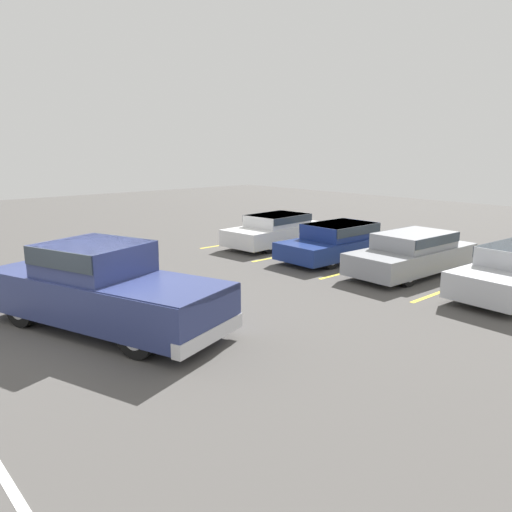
% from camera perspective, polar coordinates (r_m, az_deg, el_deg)
% --- Properties ---
extents(ground_plane, '(60.00, 60.00, 0.00)m').
position_cam_1_polar(ground_plane, '(11.07, -18.18, -8.05)').
color(ground_plane, '#4C4947').
extents(stall_stripe_a, '(0.12, 5.39, 0.01)m').
position_cam_1_polar(stall_stripe_a, '(20.60, -0.26, 1.83)').
color(stall_stripe_a, yellow).
rests_on(stall_stripe_a, ground_plane).
extents(stall_stripe_b, '(0.12, 5.39, 0.01)m').
position_cam_1_polar(stall_stripe_b, '(18.49, 5.86, 0.57)').
color(stall_stripe_b, yellow).
rests_on(stall_stripe_b, ground_plane).
extents(stall_stripe_c, '(0.12, 5.39, 0.01)m').
position_cam_1_polar(stall_stripe_c, '(16.65, 13.43, -1.01)').
color(stall_stripe_c, yellow).
rests_on(stall_stripe_c, ground_plane).
extents(stall_stripe_d, '(0.12, 5.39, 0.01)m').
position_cam_1_polar(stall_stripe_d, '(15.19, 22.68, -2.91)').
color(stall_stripe_d, yellow).
rests_on(stall_stripe_d, ground_plane).
extents(pickup_truck, '(5.81, 3.59, 1.80)m').
position_cam_1_polar(pickup_truck, '(10.84, -16.84, -3.48)').
color(pickup_truck, navy).
rests_on(pickup_truck, ground_plane).
extents(parked_sedan_a, '(2.15, 4.50, 1.22)m').
position_cam_1_polar(parked_sedan_a, '(19.37, 2.36, 3.10)').
color(parked_sedan_a, silver).
rests_on(parked_sedan_a, ground_plane).
extents(parked_sedan_b, '(1.83, 4.45, 1.22)m').
position_cam_1_polar(parked_sedan_b, '(17.23, 9.42, 1.80)').
color(parked_sedan_b, navy).
rests_on(parked_sedan_b, ground_plane).
extents(parked_sedan_c, '(1.88, 4.56, 1.25)m').
position_cam_1_polar(parked_sedan_c, '(15.69, 17.46, 0.44)').
color(parked_sedan_c, gray).
rests_on(parked_sedan_c, ground_plane).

